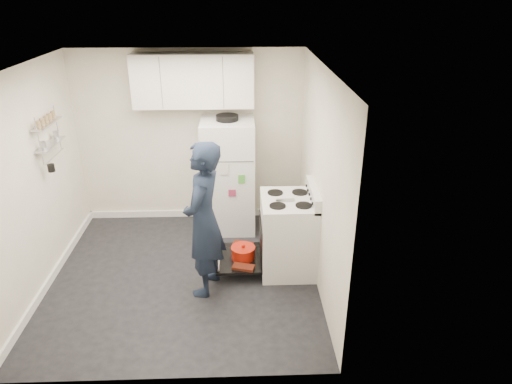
{
  "coord_description": "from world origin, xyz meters",
  "views": [
    {
      "loc": [
        0.71,
        -4.69,
        3.27
      ],
      "look_at": [
        0.88,
        0.15,
        1.05
      ],
      "focal_mm": 32.0,
      "sensor_mm": 36.0,
      "label": 1
    }
  ],
  "objects_px": {
    "electric_range": "(287,235)",
    "person": "(204,220)",
    "refrigerator": "(229,175)",
    "open_oven_door": "(241,255)"
  },
  "relations": [
    {
      "from": "electric_range",
      "to": "person",
      "type": "bearing_deg",
      "value": -157.78
    },
    {
      "from": "person",
      "to": "electric_range",
      "type": "bearing_deg",
      "value": 126.37
    },
    {
      "from": "person",
      "to": "open_oven_door",
      "type": "bearing_deg",
      "value": 147.84
    },
    {
      "from": "open_oven_door",
      "to": "refrigerator",
      "type": "xyz_separation_m",
      "value": [
        -0.16,
        1.11,
        0.62
      ]
    },
    {
      "from": "refrigerator",
      "to": "person",
      "type": "distance_m",
      "value": 1.52
    },
    {
      "from": "electric_range",
      "to": "open_oven_door",
      "type": "height_order",
      "value": "electric_range"
    },
    {
      "from": "electric_range",
      "to": "person",
      "type": "height_order",
      "value": "person"
    },
    {
      "from": "electric_range",
      "to": "refrigerator",
      "type": "bearing_deg",
      "value": 123.36
    },
    {
      "from": "electric_range",
      "to": "open_oven_door",
      "type": "xyz_separation_m",
      "value": [
        -0.57,
        -0.01,
        -0.28
      ]
    },
    {
      "from": "electric_range",
      "to": "refrigerator",
      "type": "relative_size",
      "value": 0.66
    }
  ]
}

